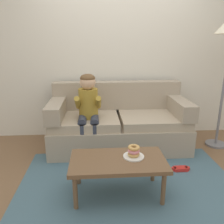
# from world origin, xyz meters

# --- Properties ---
(ground) EXTENTS (10.00, 10.00, 0.00)m
(ground) POSITION_xyz_m (0.00, 0.00, 0.00)
(ground) COLOR brown
(wall_back) EXTENTS (8.00, 0.10, 2.80)m
(wall_back) POSITION_xyz_m (0.00, 1.40, 1.40)
(wall_back) COLOR silver
(wall_back) RESTS_ON ground
(area_rug) EXTENTS (2.37, 1.74, 0.01)m
(area_rug) POSITION_xyz_m (0.00, -0.25, 0.01)
(area_rug) COLOR #476675
(area_rug) RESTS_ON ground
(couch) EXTENTS (1.94, 0.90, 0.92)m
(couch) POSITION_xyz_m (-0.01, 0.85, 0.34)
(couch) COLOR tan
(couch) RESTS_ON ground
(coffee_table) EXTENTS (0.94, 0.52, 0.40)m
(coffee_table) POSITION_xyz_m (-0.13, -0.32, 0.35)
(coffee_table) COLOR brown
(coffee_table) RESTS_ON ground
(person_child) EXTENTS (0.34, 0.58, 1.10)m
(person_child) POSITION_xyz_m (-0.44, 0.64, 0.67)
(person_child) COLOR olive
(person_child) RESTS_ON ground
(plate) EXTENTS (0.21, 0.21, 0.01)m
(plate) POSITION_xyz_m (0.03, -0.28, 0.40)
(plate) COLOR white
(plate) RESTS_ON coffee_table
(donut) EXTENTS (0.17, 0.17, 0.04)m
(donut) POSITION_xyz_m (0.03, -0.28, 0.43)
(donut) COLOR tan
(donut) RESTS_ON plate
(donut_second) EXTENTS (0.13, 0.13, 0.04)m
(donut_second) POSITION_xyz_m (0.03, -0.28, 0.46)
(donut_second) COLOR pink
(donut_second) RESTS_ON donut
(donut_third) EXTENTS (0.17, 0.17, 0.04)m
(donut_third) POSITION_xyz_m (0.03, -0.28, 0.50)
(donut_third) COLOR tan
(donut_third) RESTS_ON donut_second
(toy_controller) EXTENTS (0.23, 0.09, 0.05)m
(toy_controller) POSITION_xyz_m (0.67, 0.07, 0.03)
(toy_controller) COLOR red
(toy_controller) RESTS_ON ground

